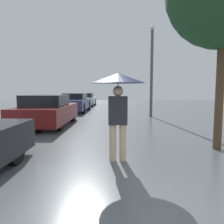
{
  "coord_description": "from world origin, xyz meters",
  "views": [
    {
      "loc": [
        -0.38,
        -1.27,
        1.51
      ],
      "look_at": [
        -0.47,
        3.23,
        1.04
      ],
      "focal_mm": 35.0,
      "sensor_mm": 36.0,
      "label": 1
    }
  ],
  "objects": [
    {
      "name": "parked_car_third",
      "position": [
        -3.2,
        13.79,
        0.6
      ],
      "size": [
        1.62,
        4.49,
        1.25
      ],
      "color": "navy",
      "rests_on": "ground_plane"
    },
    {
      "name": "parked_car_second",
      "position": [
        -3.28,
        7.76,
        0.61
      ],
      "size": [
        1.85,
        3.95,
        1.28
      ],
      "color": "maroon",
      "rests_on": "ground_plane"
    },
    {
      "name": "parked_car_farthest",
      "position": [
        -3.29,
        19.14,
        0.55
      ],
      "size": [
        1.71,
        4.09,
        1.17
      ],
      "color": "silver",
      "rests_on": "ground_plane"
    },
    {
      "name": "street_lamp",
      "position": [
        1.55,
        10.84,
        2.65
      ],
      "size": [
        0.25,
        0.25,
        4.91
      ],
      "color": "#515456",
      "rests_on": "ground_plane"
    },
    {
      "name": "pedestrian",
      "position": [
        -0.34,
        3.23,
        1.5
      ],
      "size": [
        1.13,
        1.13,
        1.83
      ],
      "color": "beige",
      "rests_on": "ground_plane"
    }
  ]
}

